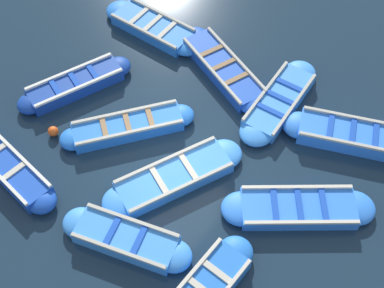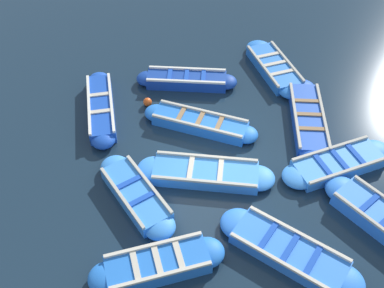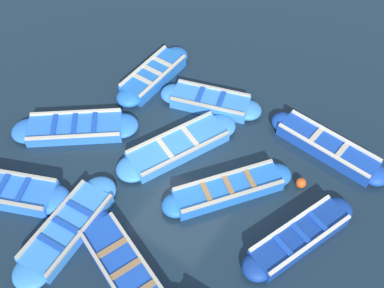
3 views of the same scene
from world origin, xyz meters
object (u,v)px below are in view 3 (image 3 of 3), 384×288
Objects in this scene: boat_broadside at (210,102)px; boat_near_quay at (178,146)px; boat_outer_right at (67,229)px; boat_centre at (126,272)px; boat_stern_in at (154,75)px; boat_bow_out at (4,191)px; boat_alongside at (327,147)px; boat_mid_row at (75,128)px; boat_outer_left at (228,190)px; boat_tucked at (299,237)px; buoy_orange_near at (301,183)px.

boat_broadside is 1.97m from boat_near_quay.
boat_centre reaches higher than boat_outer_right.
boat_stern_in is at bearing -179.22° from boat_broadside.
boat_centre is at bearing -2.20° from boat_outer_right.
boat_bow_out is (-0.60, -5.65, 0.00)m from boat_stern_in.
boat_alongside is 0.94× the size of boat_centre.
boat_centre is (3.98, -2.60, 0.01)m from boat_mid_row.
boat_outer_left is at bearing 34.04° from boat_bow_out.
boat_bow_out reaches higher than boat_near_quay.
boat_tucked is at bearing 31.08° from boat_outer_right.
buoy_orange_near is (5.68, -1.15, -0.06)m from boat_stern_in.
boat_alongside is 3.67m from boat_broadside.
boat_mid_row is 12.44× the size of buoy_orange_near.
boat_broadside is 11.71× the size of buoy_orange_near.
boat_stern_in reaches higher than boat_alongside.
boat_bow_out reaches higher than boat_outer_left.
boat_broadside is 3.74m from buoy_orange_near.
boat_alongside is 4.16m from boat_near_quay.
boat_stern_in is (-1.50, 5.55, 0.04)m from boat_outer_right.
boat_near_quay is (0.16, -1.96, -0.02)m from boat_broadside.
boat_bow_out is at bearing -156.52° from boat_tucked.
boat_mid_row is 3.07m from boat_near_quay.
boat_mid_row is (-6.37, -3.33, -0.04)m from boat_alongside.
buoy_orange_near is at bearing 113.17° from boat_tucked.
boat_outer_left is at bearing 7.23° from boat_mid_row.
boat_centre is at bearing -33.19° from boat_mid_row.
boat_outer_right is 5.75m from boat_stern_in.
boat_bow_out is 7.72m from buoy_orange_near.
boat_near_quay is 1.05× the size of boat_bow_out.
boat_outer_right is at bearing -50.51° from boat_mid_row.
boat_outer_left reaches higher than buoy_orange_near.
boat_alongside is 1.08× the size of boat_tucked.
boat_alongside is at bearing 53.85° from boat_outer_right.
boat_near_quay is (-1.91, 0.48, -0.02)m from boat_outer_left.
boat_bow_out is 13.03× the size of buoy_orange_near.
boat_tucked is 6.85m from boat_stern_in.
boat_outer_right is at bearing 2.75° from boat_bow_out.
boat_mid_row is 4.75m from boat_centre.
boat_outer_right is 1.01× the size of boat_mid_row.
buoy_orange_near is (6.28, 4.50, -0.07)m from boat_bow_out.
boat_alongside reaches higher than boat_centre.
boat_broadside is at bearing 0.78° from boat_stern_in.
boat_tucked is (0.53, -2.96, -0.01)m from boat_alongside.
boat_stern_in is 2.13m from boat_broadside.
boat_tucked is at bearing -79.83° from boat_alongside.
boat_broadside is at bearing 161.70° from buoy_orange_near.
boat_outer_left is 0.91× the size of boat_bow_out.
buoy_orange_near is (-0.64, 1.50, -0.05)m from boat_tucked.
boat_centre is 1.19× the size of boat_outer_left.
boat_mid_row is at bearing -176.90° from boat_tucked.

